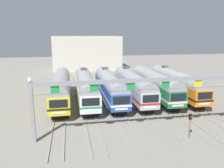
# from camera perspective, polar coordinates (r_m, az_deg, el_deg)

# --- Properties ---
(ground_plane) EXTENTS (160.00, 160.00, 0.00)m
(ground_plane) POSITION_cam_1_polar(r_m,az_deg,el_deg) (39.06, 2.33, -4.05)
(ground_plane) COLOR gray
(track_bed) EXTENTS (21.76, 70.00, 0.15)m
(track_bed) POSITION_cam_1_polar(r_m,az_deg,el_deg) (55.25, -1.61, 1.01)
(track_bed) COLOR gray
(track_bed) RESTS_ON ground
(commuter_train_yellow) EXTENTS (2.88, 18.06, 4.77)m
(commuter_train_yellow) POSITION_cam_1_polar(r_m,az_deg,el_deg) (37.47, -12.91, -0.84)
(commuter_train_yellow) COLOR gold
(commuter_train_yellow) RESTS_ON ground
(commuter_train_white) EXTENTS (2.88, 18.06, 5.05)m
(commuter_train_white) POSITION_cam_1_polar(r_m,az_deg,el_deg) (37.51, -6.72, -0.58)
(commuter_train_white) COLOR white
(commuter_train_white) RESTS_ON ground
(commuter_train_blue) EXTENTS (2.88, 18.06, 5.05)m
(commuter_train_blue) POSITION_cam_1_polar(r_m,az_deg,el_deg) (37.98, -0.62, -0.33)
(commuter_train_blue) COLOR #284C9E
(commuter_train_blue) RESTS_ON ground
(commuter_train_stainless) EXTENTS (2.88, 18.06, 5.05)m
(commuter_train_stainless) POSITION_cam_1_polar(r_m,az_deg,el_deg) (38.87, 5.27, -0.08)
(commuter_train_stainless) COLOR #B2B5BA
(commuter_train_stainless) RESTS_ON ground
(commuter_train_green) EXTENTS (2.88, 18.06, 4.77)m
(commuter_train_green) POSITION_cam_1_polar(r_m,az_deg,el_deg) (40.15, 10.84, 0.15)
(commuter_train_green) COLOR #236B42
(commuter_train_green) RESTS_ON ground
(commuter_train_orange) EXTENTS (2.88, 18.06, 5.05)m
(commuter_train_orange) POSITION_cam_1_polar(r_m,az_deg,el_deg) (41.79, 16.02, 0.38)
(commuter_train_orange) COLOR orange
(commuter_train_orange) RESTS_ON ground
(catenary_gantry) EXTENTS (25.49, 0.44, 6.97)m
(catenary_gantry) POSITION_cam_1_polar(r_m,az_deg,el_deg) (25.15, 9.32, -1.02)
(catenary_gantry) COLOR gray
(catenary_gantry) RESTS_ON ground
(yard_signal_mast) EXTENTS (0.28, 0.35, 2.88)m
(yard_signal_mast) POSITION_cam_1_polar(r_m,az_deg,el_deg) (25.87, 19.36, -8.94)
(yard_signal_mast) COLOR #59595E
(yard_signal_mast) RESTS_ON ground
(maintenance_building) EXTENTS (21.19, 10.00, 10.58)m
(maintenance_building) POSITION_cam_1_polar(r_m,az_deg,el_deg) (72.97, -6.40, 7.91)
(maintenance_building) COLOR beige
(maintenance_building) RESTS_ON ground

